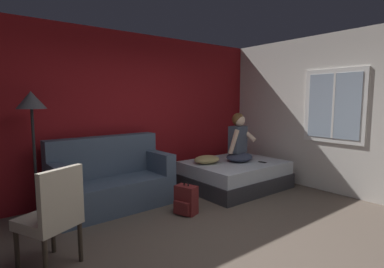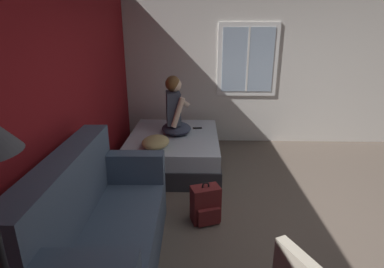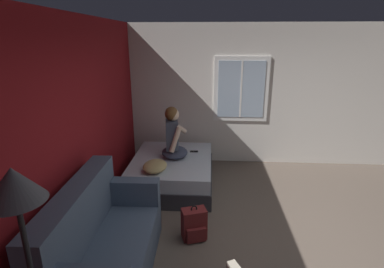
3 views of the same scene
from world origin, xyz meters
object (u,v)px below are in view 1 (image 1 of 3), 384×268
Objects in this scene: bed at (234,175)px; person_seated at (239,142)px; couch at (111,181)px; throw_pillow at (207,159)px; cell_phone at (262,162)px; floor_lamp at (32,113)px; backpack at (186,200)px; side_chair at (53,214)px.

person_seated is at bearing -15.13° from bed.
couch is 3.58× the size of throw_pillow.
cell_phone is 0.08× the size of floor_lamp.
floor_lamp is at bearing 175.50° from couch.
throw_pillow is at bearing 140.66° from cell_phone.
floor_lamp reaches higher than throw_pillow.
bed is 3.74× the size of backpack.
backpack is 0.27× the size of floor_lamp.
person_seated reaches higher than cell_phone.
backpack is at bearing -145.45° from throw_pillow.
floor_lamp is at bearing 160.21° from cell_phone.
couch reaches higher than bed.
bed is 0.55m from cell_phone.
throw_pillow reaches higher than bed.
side_chair is 0.58× the size of floor_lamp.
person_seated is 3.31m from floor_lamp.
backpack is 0.95× the size of throw_pillow.
bed is 3.57× the size of throw_pillow.
throw_pillow reaches higher than backpack.
side_chair is 3.42m from person_seated.
side_chair is 3.61m from cell_phone.
person_seated reaches higher than couch.
backpack is (1.79, 0.32, -0.34)m from side_chair.
person_seated is at bearing 16.14° from backpack.
floor_lamp is (0.10, 1.30, 0.90)m from side_chair.
couch is at bearing -4.50° from floor_lamp.
bed is 1.75× the size of side_chair.
couch is at bearing 168.36° from person_seated.
person_seated is (3.32, 0.76, 0.30)m from side_chair.
person_seated is (2.24, -0.46, 0.44)m from couch.
couch is 1.16m from backpack.
side_chair is 1.58m from floor_lamp.
side_chair is 2.92m from throw_pillow.
person_seated reaches higher than bed.
person_seated is at bearing -20.93° from throw_pillow.
cell_phone is at bearing -46.58° from bed.
couch reaches higher than side_chair.
bed is at bearing 17.66° from backpack.
side_chair is at bearing -131.67° from couch.
person_seated is at bearing 12.87° from side_chair.
bed is 1.00× the size of couch.
couch is 2.32m from person_seated.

